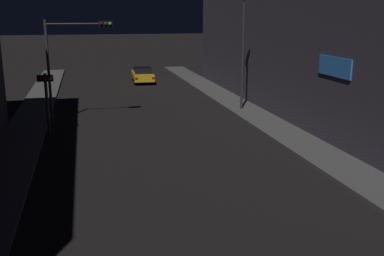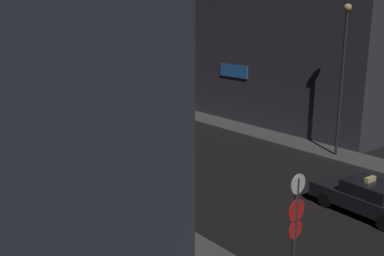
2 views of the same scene
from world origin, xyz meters
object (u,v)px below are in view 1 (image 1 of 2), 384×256
Objects in this scene: far_car at (143,75)px; traffic_light_left_kerb at (46,91)px; traffic_light_overhead at (71,51)px; street_lamp_far_block at (243,37)px.

traffic_light_left_kerb is (-7.25, -18.04, 1.68)m from far_car.
street_lamp_far_block is (10.72, 1.09, 0.60)m from traffic_light_overhead.
far_car is 16.82m from traffic_light_overhead.
traffic_light_overhead reaches higher than far_car.
traffic_light_left_kerb is at bearing -115.94° from traffic_light_overhead.
street_lamp_far_block is (4.78, -14.25, 4.11)m from far_car.
traffic_light_left_kerb reaches higher than far_car.
street_lamp_far_block is at bearing 5.80° from traffic_light_overhead.
traffic_light_overhead is 1.80× the size of traffic_light_left_kerb.
traffic_light_left_kerb is 0.45× the size of street_lamp_far_block.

